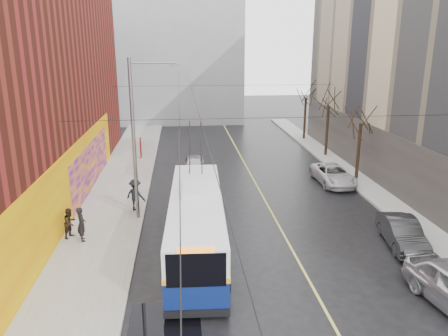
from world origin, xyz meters
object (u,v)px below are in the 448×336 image
(trolleybus, at_px, (196,222))
(parked_car_c, at_px, (333,175))
(pedestrian_b, at_px, (70,223))
(tree_far, at_px, (306,90))
(pedestrian_a, at_px, (81,224))
(following_car, at_px, (194,165))
(streetlight_pole, at_px, (137,136))
(tree_mid, at_px, (329,97))
(pedestrian_c, at_px, (136,195))
(parked_car_b, at_px, (402,233))
(tree_near, at_px, (362,113))

(trolleybus, xyz_separation_m, parked_car_c, (10.12, 9.59, -0.84))
(parked_car_c, bearing_deg, pedestrian_b, -156.21)
(tree_far, distance_m, pedestrian_a, 29.24)
(following_car, distance_m, pedestrian_b, 13.12)
(tree_far, relative_size, trolleybus, 0.57)
(tree_far, bearing_deg, pedestrian_a, -127.93)
(streetlight_pole, relative_size, tree_mid, 1.35)
(trolleybus, bearing_deg, pedestrian_c, 124.63)
(tree_far, bearing_deg, streetlight_pole, -127.12)
(streetlight_pole, relative_size, tree_far, 1.37)
(parked_car_b, relative_size, pedestrian_b, 2.69)
(tree_mid, distance_m, pedestrian_a, 24.19)
(trolleybus, relative_size, parked_car_b, 2.74)
(pedestrian_b, bearing_deg, pedestrian_c, -14.16)
(tree_near, xyz_separation_m, tree_far, (0.00, 14.00, 0.17))
(tree_mid, bearing_deg, pedestrian_c, -142.45)
(streetlight_pole, xyz_separation_m, following_car, (3.32, 8.96, -4.18))
(trolleybus, distance_m, following_car, 13.22)
(trolleybus, bearing_deg, tree_mid, 57.13)
(parked_car_b, height_order, pedestrian_b, pedestrian_b)
(tree_near, height_order, pedestrian_a, tree_near)
(pedestrian_c, bearing_deg, parked_car_b, -173.58)
(parked_car_b, distance_m, pedestrian_b, 16.62)
(streetlight_pole, relative_size, pedestrian_c, 4.69)
(tree_mid, xyz_separation_m, trolleybus, (-12.12, -17.24, -3.75))
(streetlight_pole, distance_m, trolleybus, 6.19)
(tree_mid, xyz_separation_m, pedestrian_a, (-17.79, -15.83, -4.22))
(tree_near, xyz_separation_m, pedestrian_a, (-17.79, -8.83, -3.94))
(trolleybus, bearing_deg, parked_car_b, -0.31)
(following_car, bearing_deg, trolleybus, -88.81)
(tree_mid, bearing_deg, parked_car_b, -96.45)
(tree_mid, relative_size, following_car, 1.69)
(trolleybus, xyz_separation_m, following_car, (0.30, 13.19, -0.83))
(parked_car_b, distance_m, following_car, 16.81)
(pedestrian_b, bearing_deg, following_car, -3.86)
(parked_car_c, bearing_deg, tree_far, 80.93)
(parked_car_c, xyz_separation_m, pedestrian_b, (-16.46, -7.71, 0.26))
(parked_car_b, bearing_deg, pedestrian_a, -177.93)
(parked_car_c, relative_size, pedestrian_a, 2.70)
(parked_car_c, xyz_separation_m, pedestrian_c, (-13.50, -4.27, 0.45))
(streetlight_pole, relative_size, parked_car_b, 2.15)
(tree_far, distance_m, parked_car_c, 15.45)
(tree_mid, distance_m, trolleybus, 21.41)
(pedestrian_a, bearing_deg, streetlight_pole, -63.46)
(tree_mid, height_order, parked_car_c, tree_mid)
(streetlight_pole, height_order, tree_far, streetlight_pole)
(tree_mid, bearing_deg, tree_near, -90.00)
(parked_car_b, xyz_separation_m, parked_car_c, (0.00, 10.04, -0.03))
(streetlight_pole, xyz_separation_m, tree_mid, (15.14, 13.00, 0.41))
(tree_near, distance_m, pedestrian_c, 16.71)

